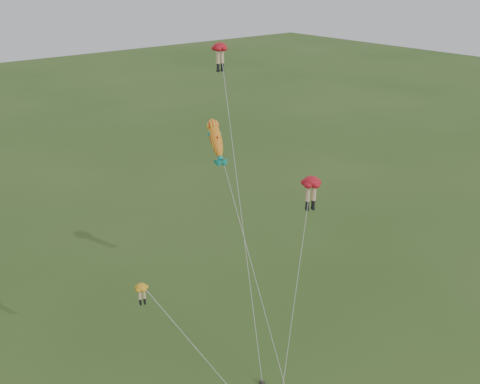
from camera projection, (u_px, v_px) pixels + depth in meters
legs_kite_red_high at (221, 56)px, 41.82m from camera, size 7.11×13.41×21.61m
legs_kite_red_mid at (311, 186)px, 39.50m from camera, size 8.36×6.13×12.84m
legs_kite_yellow at (148, 296)px, 33.93m from camera, size 4.53×7.50×8.63m
fish_kite at (216, 140)px, 35.98m from camera, size 2.15×10.89×17.84m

